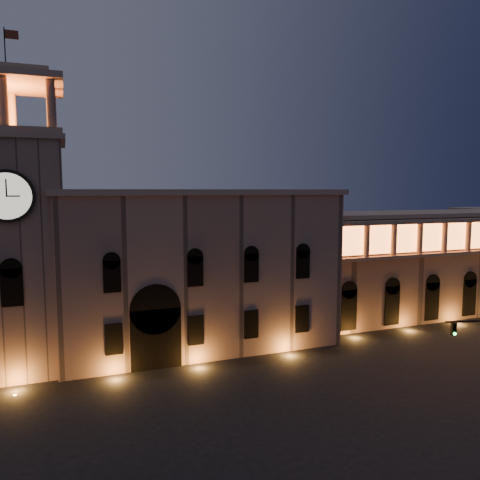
{
  "coord_description": "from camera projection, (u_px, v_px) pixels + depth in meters",
  "views": [
    {
      "loc": [
        -15.93,
        -28.41,
        17.49
      ],
      "look_at": [
        0.77,
        16.0,
        12.45
      ],
      "focal_mm": 35.0,
      "sensor_mm": 36.0,
      "label": 1
    }
  ],
  "objects": [
    {
      "name": "ground",
      "position": [
        308.0,
        433.0,
        33.86
      ],
      "size": [
        160.0,
        160.0,
        0.0
      ],
      "primitive_type": "plane",
      "color": "black",
      "rests_on": "ground"
    },
    {
      "name": "colonnade_wing",
      "position": [
        425.0,
        262.0,
        66.55
      ],
      "size": [
        40.6,
        11.5,
        14.5
      ],
      "color": "#836153",
      "rests_on": "ground"
    },
    {
      "name": "clock_tower",
      "position": [
        15.0,
        243.0,
        44.89
      ],
      "size": [
        9.8,
        9.8,
        32.4
      ],
      "color": "#886659",
      "rests_on": "ground"
    },
    {
      "name": "government_building",
      "position": [
        198.0,
        268.0,
        52.62
      ],
      "size": [
        30.8,
        12.8,
        17.6
      ],
      "color": "#886659",
      "rests_on": "ground"
    }
  ]
}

